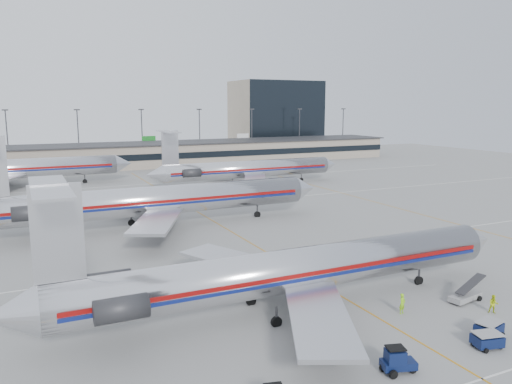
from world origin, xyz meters
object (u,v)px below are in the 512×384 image
jet_foreground (285,271)px  belt_loader (466,295)px  jet_second_row (150,201)px  tug_center (397,361)px

jet_foreground → belt_loader: bearing=-18.0°
jet_foreground → jet_second_row: size_ratio=0.89×
tug_center → belt_loader: 14.51m
belt_loader → jet_foreground: bearing=151.9°
jet_foreground → jet_second_row: bearing=95.4°
jet_second_row → belt_loader: bearing=-64.1°
jet_foreground → tug_center: size_ratio=18.97×
tug_center → jet_foreground: bearing=115.7°
jet_foreground → jet_second_row: jet_second_row is taller
tug_center → belt_loader: bearing=43.2°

